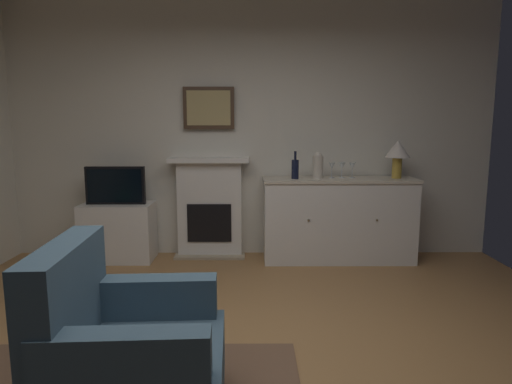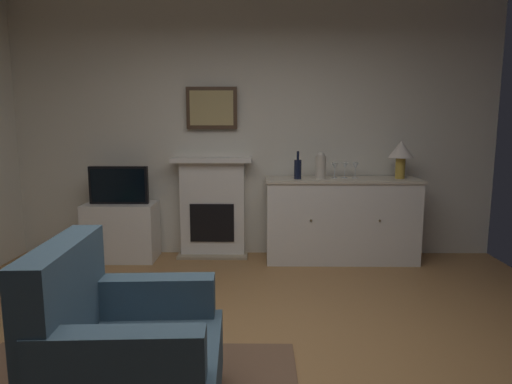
{
  "view_description": "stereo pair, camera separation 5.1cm",
  "coord_description": "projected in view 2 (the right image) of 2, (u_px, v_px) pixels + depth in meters",
  "views": [
    {
      "loc": [
        0.04,
        -2.37,
        1.47
      ],
      "look_at": [
        0.06,
        0.65,
        1.0
      ],
      "focal_mm": 31.15,
      "sensor_mm": 36.0,
      "label": 1
    },
    {
      "loc": [
        0.09,
        -2.37,
        1.47
      ],
      "look_at": [
        0.06,
        0.65,
        1.0
      ],
      "focal_mm": 31.15,
      "sensor_mm": 36.0,
      "label": 2
    }
  ],
  "objects": [
    {
      "name": "armchair",
      "position": [
        123.0,
        351.0,
        2.14
      ],
      "size": [
        0.85,
        0.81,
        0.92
      ],
      "color": "#3F596B",
      "rests_on": "ground_plane"
    },
    {
      "name": "fireplace_unit",
      "position": [
        213.0,
        207.0,
        4.92
      ],
      "size": [
        0.87,
        0.3,
        1.1
      ],
      "color": "white",
      "rests_on": "ground_plane"
    },
    {
      "name": "sideboard_cabinet",
      "position": [
        341.0,
        220.0,
        4.74
      ],
      "size": [
        1.62,
        0.49,
        0.89
      ],
      "color": "white",
      "rests_on": "ground_plane"
    },
    {
      "name": "vase_decorative",
      "position": [
        321.0,
        166.0,
        4.6
      ],
      "size": [
        0.11,
        0.11,
        0.28
      ],
      "color": "beige",
      "rests_on": "sideboard_cabinet"
    },
    {
      "name": "wine_glass_center",
      "position": [
        345.0,
        167.0,
        4.69
      ],
      "size": [
        0.07,
        0.07,
        0.16
      ],
      "color": "silver",
      "rests_on": "sideboard_cabinet"
    },
    {
      "name": "wall_rear",
      "position": [
        253.0,
        126.0,
        4.9
      ],
      "size": [
        5.35,
        0.06,
        2.87
      ],
      "primitive_type": "cube",
      "color": "silver",
      "rests_on": "ground_plane"
    },
    {
      "name": "wine_glass_right",
      "position": [
        355.0,
        167.0,
        4.69
      ],
      "size": [
        0.07,
        0.07,
        0.16
      ],
      "color": "silver",
      "rests_on": "sideboard_cabinet"
    },
    {
      "name": "framed_picture",
      "position": [
        212.0,
        108.0,
        4.79
      ],
      "size": [
        0.55,
        0.04,
        0.45
      ],
      "color": "#473323"
    },
    {
      "name": "tv_cabinet",
      "position": [
        122.0,
        231.0,
        4.8
      ],
      "size": [
        0.75,
        0.42,
        0.62
      ],
      "color": "white",
      "rests_on": "ground_plane"
    },
    {
      "name": "wine_glass_left",
      "position": [
        335.0,
        167.0,
        4.68
      ],
      "size": [
        0.07,
        0.07,
        0.16
      ],
      "color": "silver",
      "rests_on": "sideboard_cabinet"
    },
    {
      "name": "table_lamp",
      "position": [
        401.0,
        152.0,
        4.62
      ],
      "size": [
        0.26,
        0.26,
        0.4
      ],
      "color": "#B79338",
      "rests_on": "sideboard_cabinet"
    },
    {
      "name": "tv_set",
      "position": [
        119.0,
        185.0,
        4.7
      ],
      "size": [
        0.62,
        0.07,
        0.4
      ],
      "color": "black",
      "rests_on": "tv_cabinet"
    },
    {
      "name": "wine_bottle",
      "position": [
        298.0,
        169.0,
        4.61
      ],
      "size": [
        0.08,
        0.08,
        0.29
      ],
      "color": "black",
      "rests_on": "sideboard_cabinet"
    }
  ]
}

